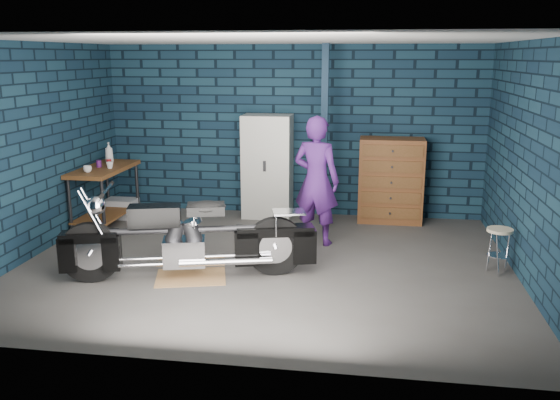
# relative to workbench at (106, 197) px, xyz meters

# --- Properties ---
(ground) EXTENTS (6.00, 6.00, 0.00)m
(ground) POSITION_rel_workbench_xyz_m (2.68, -1.30, -0.46)
(ground) COLOR #474542
(ground) RESTS_ON ground
(room_walls) EXTENTS (6.02, 5.01, 2.71)m
(room_walls) POSITION_rel_workbench_xyz_m (2.68, -0.74, 1.45)
(room_walls) COLOR #0E2131
(room_walls) RESTS_ON ground
(support_post) EXTENTS (0.10, 0.10, 2.70)m
(support_post) POSITION_rel_workbench_xyz_m (3.23, 0.65, 0.90)
(support_post) COLOR #12263A
(support_post) RESTS_ON ground
(workbench) EXTENTS (0.60, 1.40, 0.91)m
(workbench) POSITION_rel_workbench_xyz_m (0.00, 0.00, 0.00)
(workbench) COLOR brown
(workbench) RESTS_ON ground
(drip_mat) EXTENTS (0.93, 0.79, 0.01)m
(drip_mat) POSITION_rel_workbench_xyz_m (1.90, -1.89, -0.45)
(drip_mat) COLOR #966A41
(drip_mat) RESTS_ON ground
(motorcycle) EXTENTS (2.58, 1.30, 1.10)m
(motorcycle) POSITION_rel_workbench_xyz_m (1.90, -1.89, 0.09)
(motorcycle) COLOR black
(motorcycle) RESTS_ON ground
(person) EXTENTS (0.74, 0.59, 1.76)m
(person) POSITION_rel_workbench_xyz_m (3.21, -0.35, 0.42)
(person) COLOR #471C6B
(person) RESTS_ON ground
(storage_bin) EXTENTS (0.49, 0.35, 0.30)m
(storage_bin) POSITION_rel_workbench_xyz_m (0.02, 0.49, -0.30)
(storage_bin) COLOR #97999F
(storage_bin) RESTS_ON ground
(locker) EXTENTS (0.76, 0.54, 1.63)m
(locker) POSITION_rel_workbench_xyz_m (2.32, 0.93, 0.36)
(locker) COLOR beige
(locker) RESTS_ON ground
(tool_chest) EXTENTS (0.98, 0.54, 1.30)m
(tool_chest) POSITION_rel_workbench_xyz_m (4.25, 0.93, 0.20)
(tool_chest) COLOR brown
(tool_chest) RESTS_ON ground
(shop_stool) EXTENTS (0.37, 0.37, 0.55)m
(shop_stool) POSITION_rel_workbench_xyz_m (5.46, -1.20, -0.18)
(shop_stool) COLOR #C2B492
(shop_stool) RESTS_ON ground
(cup_a) EXTENTS (0.13, 0.13, 0.09)m
(cup_a) POSITION_rel_workbench_xyz_m (-0.04, -0.42, 0.50)
(cup_a) COLOR #C2B492
(cup_a) RESTS_ON workbench
(cup_b) EXTENTS (0.13, 0.13, 0.10)m
(cup_b) POSITION_rel_workbench_xyz_m (0.14, -0.09, 0.50)
(cup_b) COLOR #C2B492
(cup_b) RESTS_ON workbench
(mug_purple) EXTENTS (0.08, 0.08, 0.10)m
(mug_purple) POSITION_rel_workbench_xyz_m (-0.06, -0.01, 0.51)
(mug_purple) COLOR #4B165B
(mug_purple) RESTS_ON workbench
(mug_red) EXTENTS (0.10, 0.10, 0.10)m
(mug_red) POSITION_rel_workbench_xyz_m (0.05, 0.09, 0.51)
(mug_red) COLOR maroon
(mug_red) RESTS_ON workbench
(bottle) EXTENTS (0.15, 0.15, 0.32)m
(bottle) POSITION_rel_workbench_xyz_m (-0.06, 0.34, 0.62)
(bottle) COLOR #97999F
(bottle) RESTS_ON workbench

